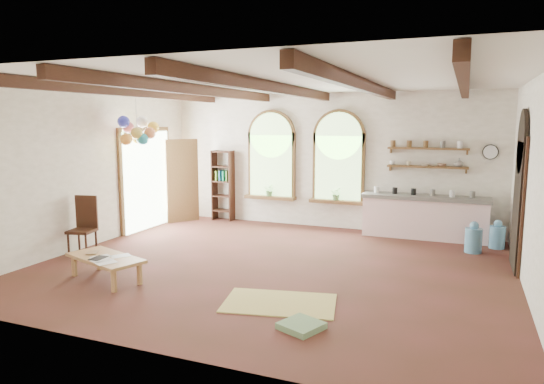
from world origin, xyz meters
The scene contains 27 objects.
floor centered at (0.00, 0.00, 0.00)m, with size 8.00×8.00×0.00m, color #592A24.
ceiling_beams centered at (0.00, 0.00, 3.10)m, with size 6.20×6.80×0.18m, color #3B1D12, non-canonical shape.
window_left centered at (-1.40, 3.43, 1.63)m, with size 1.30×0.28×2.20m.
window_right centered at (0.30, 3.43, 1.63)m, with size 1.30×0.28×2.20m.
left_doorway centered at (-3.95, 1.80, 1.15)m, with size 0.10×1.90×2.50m, color brown.
right_doorway centered at (3.95, 1.50, 1.10)m, with size 0.10×1.30×2.40m, color black.
kitchen_counter centered at (2.30, 3.20, 0.48)m, with size 2.68×0.62×0.94m.
wall_shelf_lower centered at (2.30, 3.38, 1.55)m, with size 1.70×0.24×0.04m, color brown.
wall_shelf_upper centered at (2.30, 3.38, 1.95)m, with size 1.70×0.24×0.04m, color brown.
wall_clock centered at (3.55, 3.45, 1.90)m, with size 0.32×0.32×0.04m, color black.
bookshelf centered at (-2.70, 3.32, 0.90)m, with size 0.53×0.32×1.80m.
coffee_table centered at (-2.20, -1.71, 0.35)m, with size 1.51×1.04×0.39m.
side_chair centered at (-3.66, -0.64, 0.32)m, with size 0.53×0.53×1.12m.
floor_mat centered at (0.76, -1.61, 0.01)m, with size 1.56×0.96×0.02m, color tan.
floor_cushion centered at (1.30, -2.30, 0.04)m, with size 0.46×0.46×0.08m, color #6B8F62.
water_jug_a centered at (3.75, 2.82, 0.25)m, with size 0.30×0.30×0.58m.
water_jug_b centered at (3.30, 2.30, 0.27)m, with size 0.32×0.32×0.62m.
balloon_cluster centered at (-3.41, 0.80, 2.33)m, with size 0.85×0.89×1.16m.
table_book centered at (-2.60, -1.67, 0.40)m, with size 0.16×0.24×0.02m, color olive.
tablet centered at (-2.22, -1.84, 0.40)m, with size 0.19×0.27×0.01m, color black.
potted_plant_left centered at (-1.40, 3.32, 0.85)m, with size 0.27×0.23×0.30m, color #598C4C.
potted_plant_right centered at (0.30, 3.32, 0.85)m, with size 0.27×0.23×0.30m, color #598C4C.
shelf_cup_a centered at (1.55, 3.38, 1.62)m, with size 0.12×0.10×0.10m, color white.
shelf_cup_b centered at (1.90, 3.38, 1.62)m, with size 0.10×0.10×0.09m, color beige.
shelf_bowl_a centered at (2.25, 3.38, 1.60)m, with size 0.22×0.22×0.05m, color beige.
shelf_bowl_b centered at (2.60, 3.38, 1.60)m, with size 0.20×0.20×0.06m, color #8C664C.
shelf_vase centered at (2.95, 3.38, 1.67)m, with size 0.18×0.18×0.19m, color slate.
Camera 1 is at (3.08, -7.69, 2.53)m, focal length 32.00 mm.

